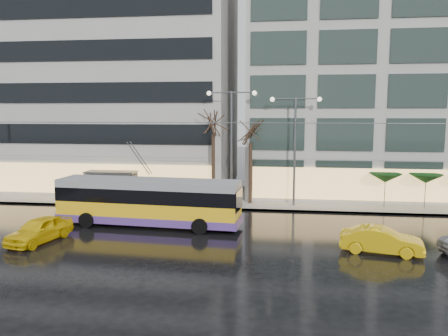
% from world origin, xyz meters
% --- Properties ---
extents(ground, '(140.00, 140.00, 0.00)m').
position_xyz_m(ground, '(0.00, 0.00, 0.00)').
color(ground, black).
rests_on(ground, ground).
extents(sidewalk, '(80.00, 10.00, 0.15)m').
position_xyz_m(sidewalk, '(2.00, 14.00, 0.07)').
color(sidewalk, gray).
rests_on(sidewalk, ground).
extents(kerb, '(80.00, 0.10, 0.15)m').
position_xyz_m(kerb, '(2.00, 9.05, 0.07)').
color(kerb, slate).
rests_on(kerb, ground).
extents(building_left, '(34.00, 14.00, 22.00)m').
position_xyz_m(building_left, '(-16.00, 19.00, 11.15)').
color(building_left, '#A6A39F').
rests_on(building_left, sidewalk).
extents(building_right, '(32.00, 14.00, 25.00)m').
position_xyz_m(building_right, '(19.00, 19.00, 12.65)').
color(building_right, '#A6A39F').
rests_on(building_right, sidewalk).
extents(trolleybus, '(12.34, 5.16, 5.65)m').
position_xyz_m(trolleybus, '(-2.72, 3.71, 1.53)').
color(trolleybus, yellow).
rests_on(trolleybus, ground).
extents(catenary, '(42.24, 5.12, 7.00)m').
position_xyz_m(catenary, '(1.00, 7.94, 4.25)').
color(catenary, '#595B60').
rests_on(catenary, ground).
extents(bus_shelter, '(4.20, 1.60, 2.51)m').
position_xyz_m(bus_shelter, '(-8.38, 10.69, 1.96)').
color(bus_shelter, '#595B60').
rests_on(bus_shelter, sidewalk).
extents(street_lamp_near, '(3.96, 0.36, 9.03)m').
position_xyz_m(street_lamp_near, '(2.00, 10.80, 5.99)').
color(street_lamp_near, '#595B60').
rests_on(street_lamp_near, sidewalk).
extents(street_lamp_far, '(3.96, 0.36, 8.53)m').
position_xyz_m(street_lamp_far, '(7.00, 10.80, 5.71)').
color(street_lamp_far, '#595B60').
rests_on(street_lamp_far, sidewalk).
extents(tree_a, '(3.20, 3.20, 8.40)m').
position_xyz_m(tree_a, '(0.50, 11.00, 7.09)').
color(tree_a, black).
rests_on(tree_a, sidewalk).
extents(tree_b, '(3.20, 3.20, 7.70)m').
position_xyz_m(tree_b, '(3.50, 11.20, 6.40)').
color(tree_b, black).
rests_on(tree_b, sidewalk).
extents(parasol_a, '(2.50, 2.50, 2.65)m').
position_xyz_m(parasol_a, '(14.00, 11.00, 2.45)').
color(parasol_a, '#595B60').
rests_on(parasol_a, sidewalk).
extents(parasol_b, '(2.50, 2.50, 2.65)m').
position_xyz_m(parasol_b, '(17.00, 11.00, 2.45)').
color(parasol_b, '#595B60').
rests_on(parasol_b, sidewalk).
extents(taxi_a, '(2.66, 4.62, 1.48)m').
position_xyz_m(taxi_a, '(-7.98, -0.60, 0.74)').
color(taxi_a, yellow).
rests_on(taxi_a, ground).
extents(taxi_b, '(4.51, 2.36, 1.41)m').
position_xyz_m(taxi_b, '(11.34, -0.15, 0.71)').
color(taxi_b, yellow).
rests_on(taxi_b, ground).
extents(pedestrian_a, '(1.05, 1.07, 2.19)m').
position_xyz_m(pedestrian_a, '(-4.31, 9.40, 1.63)').
color(pedestrian_a, black).
rests_on(pedestrian_a, sidewalk).
extents(pedestrian_b, '(1.00, 0.84, 1.84)m').
position_xyz_m(pedestrian_b, '(-3.62, 12.29, 1.07)').
color(pedestrian_b, black).
rests_on(pedestrian_b, sidewalk).
extents(pedestrian_c, '(1.11, 0.96, 2.11)m').
position_xyz_m(pedestrian_c, '(-9.02, 9.42, 1.27)').
color(pedestrian_c, black).
rests_on(pedestrian_c, sidewalk).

